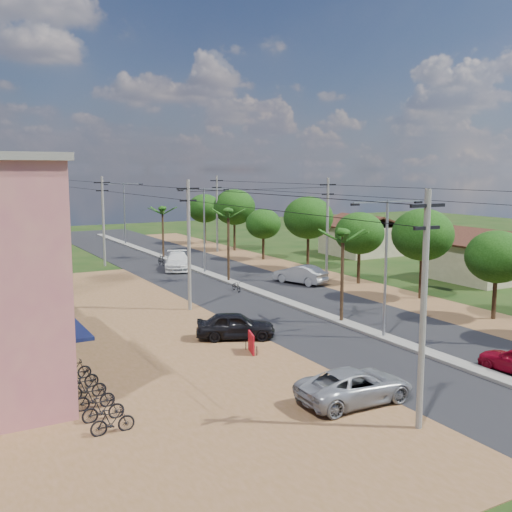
{
  "coord_description": "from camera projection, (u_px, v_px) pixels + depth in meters",
  "views": [
    {
      "loc": [
        -22.76,
        -25.67,
        9.67
      ],
      "look_at": [
        -0.29,
        14.62,
        3.0
      ],
      "focal_mm": 42.0,
      "sensor_mm": 36.0,
      "label": 1
    }
  ],
  "objects": [
    {
      "name": "utility_pole_w_c",
      "position": [
        103.0,
        219.0,
        59.87
      ],
      "size": [
        1.6,
        0.24,
        9.0
      ],
      "color": "#605E56",
      "rests_on": "ground"
    },
    {
      "name": "tree_east_g",
      "position": [
        234.0,
        207.0,
        71.36
      ],
      "size": [
        5.0,
        5.0,
        7.38
      ],
      "color": "black",
      "rests_on": "ground"
    },
    {
      "name": "parked_scooter_row",
      "position": [
        91.0,
        393.0,
        24.79
      ],
      "size": [
        1.67,
        6.99,
        1.0
      ],
      "color": "black",
      "rests_on": "ground"
    },
    {
      "name": "palm_median_mid",
      "position": [
        228.0,
        214.0,
        50.98
      ],
      "size": [
        2.0,
        2.0,
        6.55
      ],
      "color": "black",
      "rests_on": "ground"
    },
    {
      "name": "tree_east_b",
      "position": [
        497.0,
        257.0,
        38.44
      ],
      "size": [
        4.0,
        4.0,
        5.83
      ],
      "color": "black",
      "rests_on": "ground"
    },
    {
      "name": "road",
      "position": [
        257.0,
        292.0,
        47.5
      ],
      "size": [
        12.0,
        110.0,
        0.04
      ],
      "primitive_type": "cube",
      "color": "black",
      "rests_on": "ground"
    },
    {
      "name": "moto_rider_west_a",
      "position": [
        236.0,
        286.0,
        47.77
      ],
      "size": [
        0.7,
        1.64,
        0.84
      ],
      "primitive_type": "imported",
      "rotation": [
        0.0,
        0.0,
        -0.09
      ],
      "color": "black",
      "rests_on": "ground"
    },
    {
      "name": "palm_median_far",
      "position": [
        162.0,
        211.0,
        64.91
      ],
      "size": [
        2.0,
        2.0,
        5.85
      ],
      "color": "black",
      "rests_on": "ground"
    },
    {
      "name": "utility_pole_w_d",
      "position": [
        60.0,
        208.0,
        78.03
      ],
      "size": [
        1.6,
        0.24,
        9.0
      ],
      "color": "#605E56",
      "rests_on": "ground"
    },
    {
      "name": "tree_east_d",
      "position": [
        359.0,
        233.0,
        50.55
      ],
      "size": [
        4.2,
        4.2,
        6.13
      ],
      "color": "black",
      "rests_on": "ground"
    },
    {
      "name": "car_silver_mid",
      "position": [
        300.0,
        275.0,
        50.97
      ],
      "size": [
        3.2,
        5.08,
        1.58
      ],
      "primitive_type": "imported",
      "rotation": [
        0.0,
        0.0,
        3.49
      ],
      "color": "gray",
      "rests_on": "ground"
    },
    {
      "name": "car_white_far",
      "position": [
        177.0,
        262.0,
        58.05
      ],
      "size": [
        4.23,
        6.11,
        1.64
      ],
      "primitive_type": "imported",
      "rotation": [
        0.0,
        0.0,
        -0.38
      ],
      "color": "silver",
      "rests_on": "ground"
    },
    {
      "name": "tree_east_e",
      "position": [
        308.0,
        218.0,
        57.46
      ],
      "size": [
        4.8,
        4.8,
        7.14
      ],
      "color": "black",
      "rests_on": "ground"
    },
    {
      "name": "ground",
      "position": [
        383.0,
        339.0,
        34.54
      ],
      "size": [
        160.0,
        160.0,
        0.0
      ],
      "primitive_type": "plane",
      "color": "black",
      "rests_on": "ground"
    },
    {
      "name": "tree_east_f",
      "position": [
        263.0,
        224.0,
        64.35
      ],
      "size": [
        3.8,
        3.8,
        5.52
      ],
      "color": "black",
      "rests_on": "ground"
    },
    {
      "name": "streetlight_near",
      "position": [
        386.0,
        257.0,
        33.86
      ],
      "size": [
        5.1,
        0.18,
        8.0
      ],
      "color": "gray",
      "rests_on": "ground"
    },
    {
      "name": "utility_pole_w_b",
      "position": [
        189.0,
        242.0,
        40.86
      ],
      "size": [
        1.6,
        0.24,
        9.0
      ],
      "color": "#605E56",
      "rests_on": "ground"
    },
    {
      "name": "utility_pole_e_b",
      "position": [
        327.0,
        227.0,
        51.31
      ],
      "size": [
        1.6,
        0.24,
        9.0
      ],
      "color": "#605E56",
      "rests_on": "ground"
    },
    {
      "name": "moto_rider_west_b",
      "position": [
        161.0,
        261.0,
        60.6
      ],
      "size": [
        0.55,
        1.81,
        1.08
      ],
      "primitive_type": "imported",
      "rotation": [
        0.0,
        0.0,
        0.03
      ],
      "color": "black",
      "rests_on": "ground"
    },
    {
      "name": "tree_east_h",
      "position": [
        205.0,
        208.0,
        78.22
      ],
      "size": [
        4.4,
        4.4,
        6.52
      ],
      "color": "black",
      "rests_on": "ground"
    },
    {
      "name": "house_east_far",
      "position": [
        361.0,
        234.0,
        68.53
      ],
      "size": [
        7.6,
        7.5,
        4.6
      ],
      "color": "gray",
      "rests_on": "ground"
    },
    {
      "name": "streetlight_far",
      "position": [
        124.0,
        208.0,
        77.07
      ],
      "size": [
        5.1,
        0.18,
        8.0
      ],
      "color": "gray",
      "rests_on": "ground"
    },
    {
      "name": "dirt_lot_west",
      "position": [
        88.0,
        340.0,
        34.22
      ],
      "size": [
        18.0,
        46.0,
        0.04
      ],
      "primitive_type": "cube",
      "color": "brown",
      "rests_on": "ground"
    },
    {
      "name": "car_parked_dark",
      "position": [
        236.0,
        326.0,
        34.35
      ],
      "size": [
        4.85,
        3.53,
        1.54
      ],
      "primitive_type": "imported",
      "rotation": [
        0.0,
        0.0,
        1.14
      ],
      "color": "black",
      "rests_on": "ground"
    },
    {
      "name": "roadside_sign",
      "position": [
        251.0,
        343.0,
        31.73
      ],
      "size": [
        0.48,
        1.29,
        1.1
      ],
      "rotation": [
        0.0,
        0.0,
        -0.3
      ],
      "color": "maroon",
      "rests_on": "ground"
    },
    {
      "name": "utility_pole_e_c",
      "position": [
        217.0,
        212.0,
        70.32
      ],
      "size": [
        1.6,
        0.24,
        9.0
      ],
      "color": "#605E56",
      "rests_on": "ground"
    },
    {
      "name": "car_parked_silver",
      "position": [
        355.0,
        387.0,
        24.93
      ],
      "size": [
        5.15,
        2.46,
        1.42
      ],
      "primitive_type": "imported",
      "rotation": [
        0.0,
        0.0,
        1.55
      ],
      "color": "gray",
      "rests_on": "ground"
    },
    {
      "name": "streetlight_mid",
      "position": [
        204.0,
        223.0,
        55.47
      ],
      "size": [
        5.1,
        0.18,
        8.0
      ],
      "color": "gray",
      "rests_on": "ground"
    },
    {
      "name": "utility_pole_w_a",
      "position": [
        424.0,
        305.0,
        21.84
      ],
      "size": [
        1.6,
        0.24,
        9.0
      ],
      "color": "#605E56",
      "rests_on": "ground"
    },
    {
      "name": "house_east_near",
      "position": [
        483.0,
        253.0,
        52.49
      ],
      "size": [
        7.6,
        7.5,
        4.6
      ],
      "color": "gray",
      "rests_on": "ground"
    },
    {
      "name": "palm_median_near",
      "position": [
        343.0,
        237.0,
        37.21
      ],
      "size": [
        2.0,
        2.0,
        6.15
      ],
      "color": "black",
      "rests_on": "ground"
    },
    {
      "name": "median",
      "position": [
        239.0,
        285.0,
        50.09
      ],
      "size": [
        1.0,
        90.0,
        0.18
      ],
      "primitive_type": "cube",
      "color": "#605E56",
      "rests_on": "ground"
    },
    {
      "name": "dirt_shoulder_east",
      "position": [
        343.0,
        283.0,
        51.6
      ],
      "size": [
        5.0,
        90.0,
        0.03
      ],
      "primitive_type": "cube",
      "color": "brown",
      "rests_on": "ground"
    },
    {
      "name": "tree_east_c",
      "position": [
        423.0,
        235.0,
        44.57
      ],
      "size": [
        4.6,
        4.6,
        6.83
      ],
      "color": "black",
      "rests_on": "ground"
    }
  ]
}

